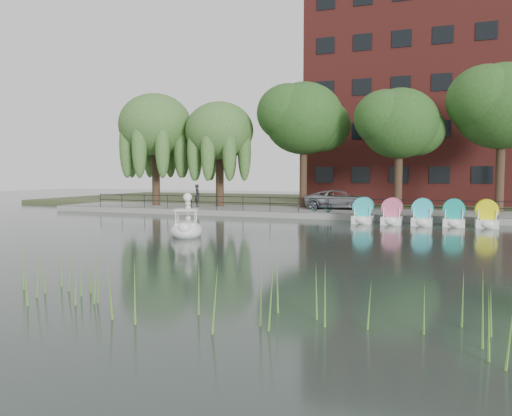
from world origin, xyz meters
The scene contains 17 objects.
ground_plane centered at (0.00, 0.00, 0.00)m, with size 120.00×120.00×0.00m, color #333E3B.
promenade centered at (0.00, 16.00, 0.20)m, with size 40.00×6.00×0.40m, color gray.
kerb centered at (0.00, 13.05, 0.20)m, with size 40.00×0.25×0.40m, color gray.
land_strip centered at (0.00, 30.00, 0.18)m, with size 60.00×22.00×0.36m, color #47512D.
railing centered at (0.00, 13.25, 1.15)m, with size 32.00×0.05×1.00m.
apartment_building centered at (7.00, 29.97, 9.36)m, with size 20.00×10.07×18.00m.
willow_left centered at (-13.00, 16.50, 6.87)m, with size 5.88×5.88×9.01m.
willow_mid centered at (-7.50, 17.00, 6.25)m, with size 5.32×5.32×8.15m.
broadleaf_center centered at (-1.00, 18.00, 7.06)m, with size 6.00×6.00×9.25m.
broadleaf_right centered at (6.00, 17.50, 6.39)m, with size 5.40×5.40×8.32m.
broadleaf_far centered at (12.50, 18.50, 7.40)m, with size 6.30×6.30×9.71m.
minivan centered at (1.94, 17.20, 1.19)m, with size 5.71×2.63×1.59m, color gray.
bicycle centered at (1.26, 14.42, 0.90)m, with size 1.72×0.60×1.00m, color gray.
pedestrian centered at (-8.95, 15.98, 1.39)m, with size 0.71×0.48×1.98m, color black.
swan_boat centered at (-2.38, 2.25, 0.44)m, with size 2.35×2.80×2.03m.
pedal_boat_row centered at (7.89, 11.80, 0.61)m, with size 7.95×1.70×1.40m.
reed_bank centered at (2.00, -9.50, 0.60)m, with size 24.00×2.40×1.20m.
Camera 1 is at (9.12, -18.63, 2.99)m, focal length 35.00 mm.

